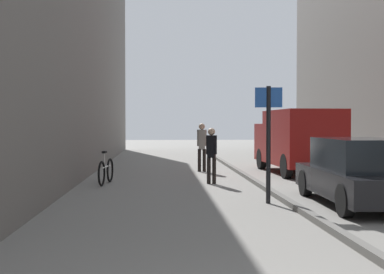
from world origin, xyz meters
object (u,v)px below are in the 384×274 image
Objects in this scene: pedestrian_main_foreground at (211,152)px; bicycle_leaning at (106,171)px; parked_car at (360,172)px; street_sign_post at (268,134)px; pedestrian_mid_block at (202,144)px; delivery_van at (297,139)px.

pedestrian_main_foreground reaches higher than bicycle_leaning.
parked_car is 1.63× the size of street_sign_post.
street_sign_post is at bearing -77.51° from pedestrian_mid_block.
pedestrian_main_foreground is at bearing 5.04° from bicycle_leaning.
pedestrian_mid_block is (0.02, 3.81, 0.08)m from pedestrian_main_foreground.
parked_car is (2.82, -7.87, -0.31)m from pedestrian_mid_block.
street_sign_post is (0.88, -7.50, 0.52)m from pedestrian_mid_block.
street_sign_post reaches higher than pedestrian_mid_block.
pedestrian_mid_block reaches higher than bicycle_leaning.
delivery_van reaches higher than bicycle_leaning.
parked_car is at bearing -32.57° from pedestrian_main_foreground.
street_sign_post is 1.47× the size of bicycle_leaning.
bicycle_leaning is at bearing -124.28° from pedestrian_mid_block.
delivery_van reaches higher than pedestrian_mid_block.
pedestrian_mid_block is 8.36m from parked_car.
parked_car is at bearing -27.90° from bicycle_leaning.
pedestrian_main_foreground is 0.33× the size of delivery_van.
pedestrian_main_foreground is 4.49m from delivery_van.
bicycle_leaning is (-3.09, 0.12, -0.57)m from pedestrian_main_foreground.
bicycle_leaning is (-6.44, -2.84, -0.83)m from delivery_van.
street_sign_post is 5.64m from bicycle_leaning.
pedestrian_main_foreground is 3.14m from bicycle_leaning.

